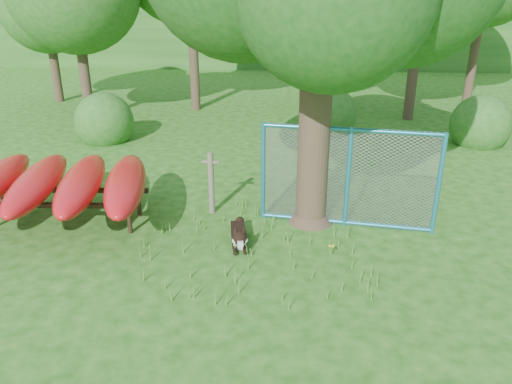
{
  "coord_description": "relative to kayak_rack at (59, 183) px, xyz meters",
  "views": [
    {
      "loc": [
        0.84,
        -7.2,
        4.48
      ],
      "look_at": [
        0.2,
        1.2,
        1.0
      ],
      "focal_mm": 35.0,
      "sensor_mm": 36.0,
      "label": 1
    }
  ],
  "objects": [
    {
      "name": "ground",
      "position": [
        3.74,
        -1.64,
        -0.88
      ],
      "size": [
        80.0,
        80.0,
        0.0
      ],
      "primitive_type": "plane",
      "color": "#1B5310",
      "rests_on": "ground"
    },
    {
      "name": "shrub_right",
      "position": [
        10.24,
        6.36,
        -0.88
      ],
      "size": [
        1.8,
        1.8,
        1.8
      ],
      "primitive_type": "sphere",
      "color": "#245E1E",
      "rests_on": "ground"
    },
    {
      "name": "fence_section",
      "position": [
        5.68,
        0.37,
        0.14
      ],
      "size": [
        3.46,
        0.57,
        3.39
      ],
      "rotation": [
        0.0,
        0.0,
        -0.14
      ],
      "color": "teal",
      "rests_on": "ground"
    },
    {
      "name": "kayak_rack",
      "position": [
        0.0,
        0.0,
        0.0
      ],
      "size": [
        3.99,
        3.54,
        1.15
      ],
      "rotation": [
        0.0,
        0.0,
        0.06
      ],
      "color": "black",
      "rests_on": "ground"
    },
    {
      "name": "shrub_left",
      "position": [
        -1.26,
        5.86,
        -0.88
      ],
      "size": [
        1.8,
        1.8,
        1.8
      ],
      "primitive_type": "sphere",
      "color": "#245E1E",
      "rests_on": "ground"
    },
    {
      "name": "wooden_post",
      "position": [
        2.91,
        0.76,
        -0.17
      ],
      "size": [
        0.36,
        0.13,
        1.34
      ],
      "rotation": [
        0.0,
        0.0,
        0.04
      ],
      "color": "#5F5747",
      "rests_on": "ground"
    },
    {
      "name": "wooded_hillside",
      "position": [
        3.74,
        26.36,
        2.12
      ],
      "size": [
        80.0,
        12.0,
        6.0
      ],
      "primitive_type": "cube",
      "color": "#245E1E",
      "rests_on": "ground"
    },
    {
      "name": "bg_tree_f",
      "position": [
        -5.26,
        11.36,
        2.85
      ],
      "size": [
        3.6,
        3.6,
        5.55
      ],
      "color": "#3C2D21",
      "rests_on": "ground"
    },
    {
      "name": "wildflower_clump",
      "position": [
        5.33,
        -0.94,
        -0.69
      ],
      "size": [
        0.11,
        0.09,
        0.24
      ],
      "rotation": [
        0.0,
        0.0,
        0.17
      ],
      "color": "#4C882C",
      "rests_on": "ground"
    },
    {
      "name": "husky_dog",
      "position": [
        3.63,
        -0.63,
        -0.7
      ],
      "size": [
        0.41,
        1.16,
        0.51
      ],
      "rotation": [
        0.0,
        0.0,
        0.16
      ],
      "color": "black",
      "rests_on": "ground"
    },
    {
      "name": "shrub_mid",
      "position": [
        5.74,
        7.36,
        -0.88
      ],
      "size": [
        1.8,
        1.8,
        1.8
      ],
      "primitive_type": "sphere",
      "color": "#245E1E",
      "rests_on": "ground"
    }
  ]
}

